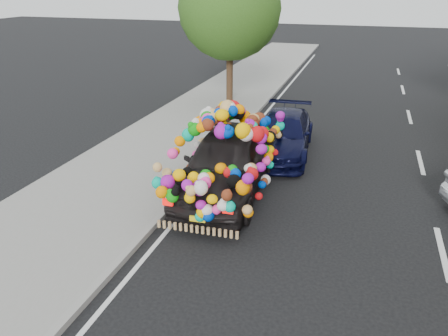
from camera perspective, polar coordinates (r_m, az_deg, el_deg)
The scene contains 7 objects.
ground at distance 9.87m, azimuth 5.57°, elevation -7.37°, with size 100.00×100.00×0.00m, color black.
sidewalk at distance 11.39m, azimuth -16.06°, elevation -3.48°, with size 4.00×60.00×0.12m, color gray.
kerb at distance 10.49m, azimuth -7.07°, elevation -5.05°, with size 0.15×60.00×0.13m, color gray.
lane_markings at distance 9.91m, azimuth 26.64°, elevation -9.85°, with size 6.00×50.00×0.01m, color silver, non-canonical shape.
tree_near_sidewalk at distance 18.69m, azimuth 0.78°, elevation 20.21°, with size 4.20×4.20×6.13m.
plush_art_car at distance 10.87m, azimuth 0.45°, elevation 2.53°, with size 2.47×5.02×2.26m.
navy_sedan at distance 13.74m, azimuth 7.65°, elevation 4.39°, with size 1.73×4.25×1.23m, color black.
Camera 1 is at (1.68, -8.34, 5.00)m, focal length 35.00 mm.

